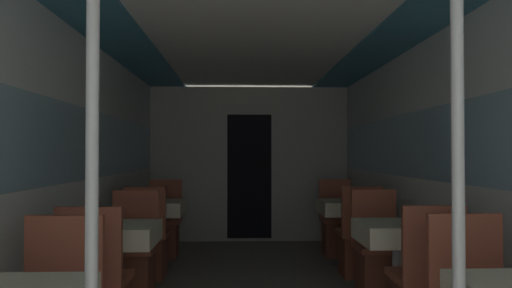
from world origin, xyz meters
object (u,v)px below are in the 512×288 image
at_px(dining_table_left_1, 116,240).
at_px(chair_right_far_2, 338,231).
at_px(chair_right_near_2, 359,248).
at_px(support_pole_left_0, 92,191).
at_px(dining_table_left_2, 156,212).
at_px(dining_table_right_1, 398,238).
at_px(chair_left_far_1, 132,266).
at_px(support_pole_right_0, 458,190).
at_px(chair_left_far_2, 164,232).
at_px(dining_table_right_2, 347,211).
at_px(chair_right_far_1, 379,264).
at_px(chair_left_near_2, 147,249).

distance_m(dining_table_left_1, chair_right_far_2, 3.23).
xyz_separation_m(dining_table_left_1, chair_right_near_2, (2.16, 1.29, -0.32)).
height_order(support_pole_left_0, dining_table_left_2, support_pole_left_0).
bearing_deg(dining_table_left_1, dining_table_right_1, 0.00).
bearing_deg(chair_left_far_1, dining_table_right_1, 165.84).
height_order(dining_table_left_1, support_pole_right_0, support_pole_right_0).
height_order(support_pole_left_0, chair_left_far_2, support_pole_left_0).
bearing_deg(chair_left_far_2, dining_table_right_2, 165.84).
relative_size(chair_left_far_2, support_pole_right_0, 0.42).
distance_m(dining_table_left_2, chair_right_far_1, 2.53).
bearing_deg(dining_table_right_1, chair_left_far_2, 132.22).
xyz_separation_m(chair_left_far_1, chair_right_far_2, (2.16, 1.83, 0.00)).
xyz_separation_m(dining_table_left_2, dining_table_right_1, (2.16, -1.83, 0.00)).
bearing_deg(chair_left_far_2, support_pole_left_0, 94.72).
relative_size(dining_table_left_2, chair_left_far_2, 0.78).
relative_size(support_pole_left_0, support_pole_right_0, 1.00).
xyz_separation_m(dining_table_left_2, chair_right_far_1, (2.16, -1.29, -0.32)).
bearing_deg(chair_left_far_1, chair_right_far_1, -180.00).
xyz_separation_m(support_pole_left_0, dining_table_right_2, (1.81, 3.67, -0.50)).
height_order(chair_right_near_2, chair_right_far_2, same).
bearing_deg(chair_right_near_2, chair_left_far_2, 153.23).
height_order(dining_table_left_1, dining_table_right_2, same).
xyz_separation_m(chair_left_near_2, chair_right_far_1, (2.16, -0.74, 0.00)).
height_order(chair_left_near_2, chair_right_near_2, same).
xyz_separation_m(chair_left_far_1, support_pole_right_0, (1.81, -2.38, 0.82)).
height_order(support_pole_right_0, dining_table_right_2, support_pole_right_0).
bearing_deg(dining_table_left_1, dining_table_left_2, 90.00).
height_order(chair_left_far_1, chair_right_near_2, same).
xyz_separation_m(chair_right_far_1, chair_right_near_2, (0.00, 0.74, 0.00)).
height_order(support_pole_left_0, chair_right_far_2, support_pole_left_0).
xyz_separation_m(support_pole_left_0, chair_left_near_2, (-0.35, 3.12, -0.82)).
relative_size(chair_left_far_2, chair_right_far_2, 1.00).
xyz_separation_m(support_pole_left_0, support_pole_right_0, (1.46, 0.00, 0.00)).
distance_m(dining_table_right_1, chair_right_far_2, 2.40).
bearing_deg(chair_right_far_2, dining_table_left_1, 47.78).
bearing_deg(dining_table_right_2, dining_table_left_2, 180.00).
bearing_deg(chair_right_far_2, chair_left_far_2, 0.00).
height_order(dining_table_left_2, dining_table_right_2, same).
height_order(support_pole_left_0, support_pole_right_0, same).
relative_size(chair_right_far_1, chair_right_near_2, 1.00).
distance_m(chair_left_far_2, support_pole_right_0, 4.66).
bearing_deg(chair_right_far_2, chair_left_near_2, 26.77).
bearing_deg(dining_table_right_1, chair_left_near_2, 149.14).
relative_size(support_pole_left_0, dining_table_right_2, 3.05).
height_order(chair_left_far_2, chair_right_far_1, same).
bearing_deg(dining_table_left_2, chair_left_far_2, 90.00).
bearing_deg(chair_right_near_2, chair_left_near_2, 180.00).
xyz_separation_m(chair_right_far_1, dining_table_right_2, (0.00, 1.29, 0.32)).
bearing_deg(dining_table_right_1, support_pole_left_0, -134.63).
xyz_separation_m(chair_left_far_1, dining_table_right_2, (2.16, 1.29, 0.32)).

